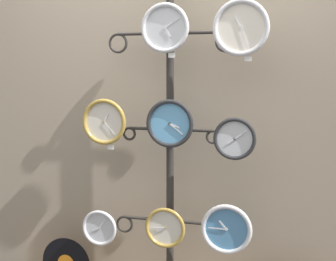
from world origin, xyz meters
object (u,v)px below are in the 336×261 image
clock_top_right (241,28)px  clock_middle_right (235,139)px  clock_top_center (165,28)px  clock_bottom_right (226,229)px  display_stand (170,180)px  clock_middle_left (104,122)px  clock_bottom_left (100,228)px  clock_middle_center (170,124)px  clock_bottom_center (165,228)px

clock_top_right → clock_middle_right: (-0.03, 0.03, -0.64)m
clock_top_center → clock_bottom_right: 1.25m
clock_top_right → clock_bottom_right: clock_top_right is taller
clock_top_center → clock_middle_right: clock_top_center is taller
clock_top_center → display_stand: bearing=85.5°
clock_middle_left → clock_bottom_left: bearing=-170.3°
clock_top_center → clock_bottom_left: (-0.43, -0.02, -1.25)m
clock_top_center → clock_bottom_right: (0.38, -0.01, -1.19)m
clock_top_center → clock_middle_left: 0.69m
clock_top_right → clock_middle_left: size_ratio=1.11×
clock_middle_center → clock_bottom_right: 0.72m
clock_bottom_left → clock_top_center: bearing=3.2°
clock_top_right → clock_middle_left: clock_top_right is taller
display_stand → clock_bottom_left: 0.55m
display_stand → clock_middle_left: size_ratio=7.14×
display_stand → clock_top_right: 1.03m
clock_bottom_left → clock_middle_center: bearing=2.8°
clock_top_right → clock_middle_right: size_ratio=1.27×
clock_middle_right → clock_bottom_right: bearing=-144.9°
clock_top_right → clock_middle_left: (-0.84, 0.01, -0.56)m
clock_middle_left → clock_bottom_right: (0.77, 0.00, -0.62)m
clock_top_center → clock_bottom_left: 1.33m
clock_middle_right → clock_bottom_center: bearing=-175.0°
clock_bottom_center → clock_bottom_right: clock_bottom_right is taller
clock_middle_left → clock_middle_center: clock_middle_center is taller
display_stand → clock_middle_center: (0.02, -0.09, 0.37)m
clock_middle_right → display_stand: bearing=169.4°
display_stand → clock_bottom_right: size_ratio=6.72×
display_stand → clock_middle_left: display_stand is taller
clock_middle_left → clock_top_right: bearing=-0.4°
clock_middle_center → clock_bottom_left: size_ratio=1.26×
clock_middle_right → clock_bottom_center: clock_middle_right is taller
clock_bottom_center → clock_bottom_right: bearing=1.7°
clock_middle_center → clock_middle_right: size_ratio=1.17×
clock_top_center → clock_middle_center: bearing=-2.2°
clock_top_center → clock_bottom_left: clock_top_center is taller
clock_bottom_left → clock_middle_left: bearing=9.7°
clock_middle_left → clock_bottom_left: clock_middle_left is taller
display_stand → clock_bottom_right: bearing=-15.2°
clock_top_right → clock_middle_center: clock_top_right is taller
clock_top_right → clock_bottom_left: (-0.88, -0.00, -1.24)m
clock_middle_center → clock_middle_right: 0.40m
display_stand → clock_bottom_center: 0.30m
clock_middle_center → clock_bottom_right: size_ratio=0.96×
clock_bottom_center → clock_bottom_left: bearing=179.9°
clock_middle_right → clock_bottom_right: 0.55m
clock_middle_left → clock_bottom_center: clock_middle_left is taller
clock_bottom_right → clock_top_right: bearing=-8.8°
clock_bottom_right → clock_middle_center: bearing=178.1°
clock_top_right → clock_bottom_right: (-0.06, 0.01, -1.18)m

